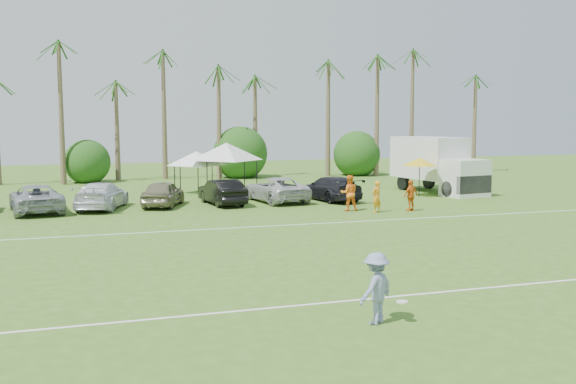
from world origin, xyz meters
name	(u,v)px	position (x,y,z in m)	size (l,w,h in m)	color
ground	(385,324)	(0.00, 0.00, 0.00)	(120.00, 120.00, 0.00)	#3F671E
field_lines	(281,255)	(0.00, 8.00, 0.01)	(80.00, 12.10, 0.01)	white
palm_tree_3	(55,47)	(-8.00, 38.00, 10.06)	(2.40, 2.40, 11.90)	brown
palm_tree_4	(112,83)	(-4.00, 38.00, 7.48)	(2.40, 2.40, 8.90)	brown
palm_tree_5	(165,73)	(0.00, 38.00, 8.35)	(2.40, 2.40, 9.90)	brown
palm_tree_6	(216,63)	(4.00, 38.00, 9.21)	(2.40, 2.40, 10.90)	brown
palm_tree_7	(264,54)	(8.00, 38.00, 10.06)	(2.40, 2.40, 11.90)	brown
palm_tree_8	(322,87)	(13.00, 38.00, 7.48)	(2.40, 2.40, 8.90)	brown
palm_tree_9	(376,78)	(18.00, 38.00, 8.35)	(2.40, 2.40, 9.90)	brown
palm_tree_10	(428,69)	(23.00, 38.00, 9.21)	(2.40, 2.40, 10.90)	brown
palm_tree_11	(467,60)	(27.00, 38.00, 10.06)	(2.40, 2.40, 11.90)	brown
bush_tree_1	(87,158)	(-6.00, 39.00, 1.80)	(4.00, 4.00, 4.00)	brown
bush_tree_2	(238,155)	(6.00, 39.00, 1.80)	(4.00, 4.00, 4.00)	brown
bush_tree_3	(349,153)	(16.00, 39.00, 1.80)	(4.00, 4.00, 4.00)	brown
sideline_player_a	(377,197)	(7.73, 16.46, 0.81)	(0.59, 0.39, 1.62)	orange
sideline_player_b	(349,193)	(6.64, 17.43, 0.93)	(0.90, 0.70, 1.85)	orange
sideline_player_c	(411,196)	(9.65, 16.40, 0.80)	(0.94, 0.39, 1.61)	orange
box_truck	(438,163)	(15.57, 23.67, 1.91)	(3.62, 7.24, 3.57)	silver
canopy_tent_left	(196,151)	(0.59, 27.98, 2.69)	(3.88, 3.88, 3.15)	black
canopy_tent_right	(226,143)	(2.21, 26.47, 3.28)	(4.72, 4.72, 3.83)	black
market_umbrella	(420,162)	(13.26, 21.93, 2.14)	(2.15, 2.15, 2.39)	black
frisbee_player	(376,288)	(-0.19, 0.12, 0.82)	(1.33, 1.06, 1.65)	#7F87B4
parked_car_2	(36,198)	(-8.70, 21.84, 0.71)	(2.35, 5.10, 1.42)	#9B9FA7
parked_car_3	(102,196)	(-5.49, 22.15, 0.71)	(1.99, 4.89, 1.42)	silver
parked_car_4	(163,193)	(-2.28, 22.18, 0.71)	(1.68, 4.16, 1.42)	gray
parked_car_5	(222,192)	(0.93, 21.91, 0.71)	(1.50, 4.31, 1.42)	black
parked_car_6	(276,189)	(4.14, 22.26, 0.71)	(2.35, 5.10, 1.42)	#BBBBBD
parked_car_7	(330,188)	(7.35, 21.83, 0.71)	(1.99, 4.89, 1.42)	black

